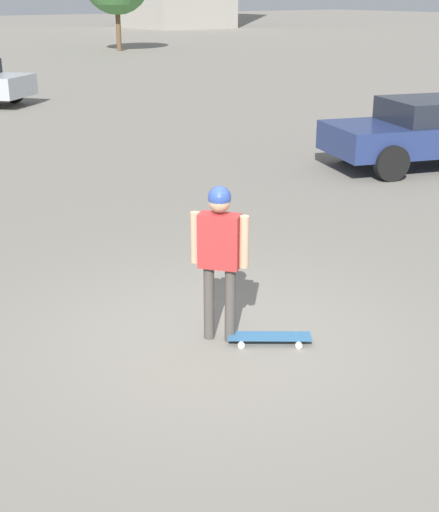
% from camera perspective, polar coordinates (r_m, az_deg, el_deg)
% --- Properties ---
extents(ground_plane, '(220.00, 220.00, 0.00)m').
position_cam_1_polar(ground_plane, '(7.59, 0.00, -6.66)').
color(ground_plane, gray).
extents(person, '(0.42, 0.49, 1.67)m').
position_cam_1_polar(person, '(7.17, 0.00, 0.94)').
color(person, '#4C4742').
rests_on(person, ground_plane).
extents(skateboard, '(0.83, 0.69, 0.08)m').
position_cam_1_polar(skateboard, '(7.49, 4.01, -6.48)').
color(skateboard, '#336693').
rests_on(skateboard, ground_plane).
extents(car_parked_near, '(4.50, 3.02, 1.41)m').
position_cam_1_polar(car_parked_near, '(15.59, 16.29, 9.58)').
color(car_parked_near, navy).
rests_on(car_parked_near, ground_plane).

